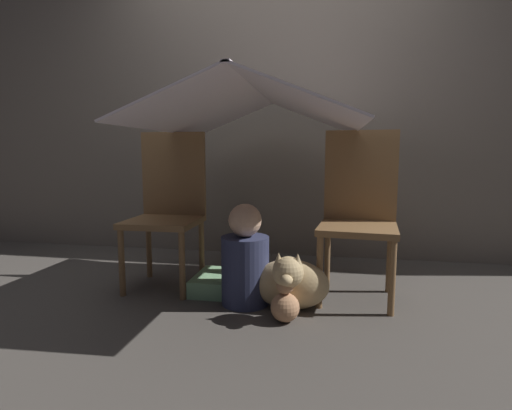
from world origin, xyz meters
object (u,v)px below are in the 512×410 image
object	(u,v)px
person_front	(245,261)
dog	(290,282)
chair_left	(168,204)
chair_right	(359,209)

from	to	relation	value
person_front	dog	distance (m)	0.28
dog	person_front	bearing A→B (deg)	166.30
chair_left	person_front	xyz separation A→B (m)	(0.56, -0.27, -0.28)
chair_right	chair_left	bearing A→B (deg)	-174.07
dog	chair_left	bearing A→B (deg)	158.12
chair_left	dog	distance (m)	0.96
person_front	dog	world-z (taller)	person_front
person_front	dog	xyz separation A→B (m)	(0.26, -0.06, -0.09)
chair_right	dog	bearing A→B (deg)	-132.15
chair_right	person_front	size ratio (longest dim) A/B	1.73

